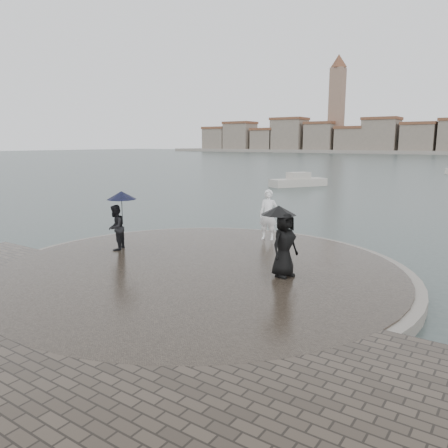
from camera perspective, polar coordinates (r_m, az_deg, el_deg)
The scene contains 7 objects.
ground at distance 10.87m, azimuth -14.78°, elevation -11.43°, with size 400.00×400.00×0.00m, color #2B3835.
kerb_ring at distance 13.21m, azimuth -3.21°, elevation -6.37°, with size 12.50×12.50×0.32m, color gray.
quay_tip at distance 13.20m, azimuth -3.22°, elevation -6.28°, with size 11.90×11.90×0.36m, color #2D261E.
statue at distance 16.60m, azimuth 5.82°, elevation 1.21°, with size 0.70×0.46×1.91m, color white.
visitor_left at distance 15.32m, azimuth -13.77°, elevation 0.74°, with size 1.19×1.08×2.04m.
visitor_right at distance 12.06m, azimuth 7.73°, elevation -1.70°, with size 1.13×1.09×1.95m.
boats at distance 52.70m, azimuth 20.99°, elevation 5.96°, with size 12.87×33.27×1.50m.
Camera 1 is at (7.75, -6.48, 4.01)m, focal length 35.00 mm.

